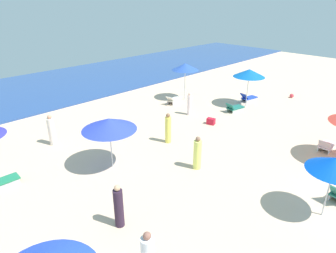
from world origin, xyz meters
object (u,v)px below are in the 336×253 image
umbrella_2 (185,67)px  umbrella_6 (109,124)px  umbrella_4 (335,164)px  beachgoer_2 (52,131)px  beachgoer_3 (168,129)px  lounge_chair_0_1 (1,181)px  beachgoer_1 (189,104)px  lounge_chair_2_0 (174,100)px  cooler_box_0 (211,121)px  lounge_chair_3_1 (248,98)px  lounge_chair_3_0 (235,108)px  beachgoer_4 (197,154)px  lounge_chair_1_1 (326,146)px  beachgoer_5 (119,207)px  beach_ball_2 (292,96)px  umbrella_3 (249,73)px

umbrella_2 → umbrella_6: bearing=-156.1°
umbrella_4 → beachgoer_2: bearing=109.8°
beachgoer_3 → lounge_chair_0_1: bearing=44.8°
umbrella_6 → beachgoer_1: size_ratio=1.60×
lounge_chair_2_0 → beachgoer_1: size_ratio=0.96×
umbrella_4 → cooler_box_0: umbrella_4 is taller
lounge_chair_0_1 → umbrella_6: size_ratio=0.55×
lounge_chair_3_1 → cooler_box_0: bearing=108.0°
lounge_chair_3_1 → umbrella_6: 12.89m
lounge_chair_3_0 → beachgoer_2: (-11.10, 3.99, 0.53)m
lounge_chair_3_1 → beachgoer_4: beachgoer_4 is taller
lounge_chair_1_1 → cooler_box_0: size_ratio=2.59×
lounge_chair_0_1 → lounge_chair_2_0: size_ratio=0.92×
lounge_chair_3_0 → umbrella_4: bearing=150.2°
beachgoer_5 → cooler_box_0: beachgoer_5 is taller
beach_ball_2 → beachgoer_2: bearing=162.1°
lounge_chair_2_0 → cooler_box_0: lounge_chair_2_0 is taller
cooler_box_0 → umbrella_4: bearing=-39.8°
beachgoer_3 → umbrella_2: bearing=-85.8°
umbrella_4 → beachgoer_3: umbrella_4 is taller
lounge_chair_3_1 → beachgoer_4: 10.64m
beachgoer_2 → beachgoer_5: 7.58m
lounge_chair_3_1 → umbrella_6: umbrella_6 is taller
umbrella_2 → lounge_chair_3_1: 5.31m
lounge_chair_0_1 → lounge_chair_2_0: bearing=-78.2°
lounge_chair_0_1 → lounge_chair_1_1: bearing=-121.1°
beach_ball_2 → lounge_chair_1_1: bearing=-144.8°
beachgoer_2 → beach_ball_2: bearing=53.1°
umbrella_3 → umbrella_2: bearing=117.3°
lounge_chair_1_1 → lounge_chair_2_0: 10.60m
umbrella_6 → umbrella_2: bearing=23.9°
lounge_chair_1_1 → umbrella_2: 10.92m
umbrella_2 → beachgoer_5: bearing=-146.8°
beachgoer_1 → beachgoer_5: beachgoer_5 is taller
umbrella_3 → beachgoer_1: bearing=158.1°
cooler_box_0 → beachgoer_5: bearing=-85.4°
lounge_chair_0_1 → umbrella_2: umbrella_2 is taller
umbrella_4 → umbrella_3: bearing=45.1°
umbrella_3 → beach_ball_2: umbrella_3 is taller
umbrella_3 → beachgoer_3: 8.28m
umbrella_6 → umbrella_3: bearing=0.9°
beachgoer_5 → beachgoer_3: bearing=-87.7°
umbrella_2 → lounge_chair_3_1: bearing=-49.7°
umbrella_3 → cooler_box_0: bearing=-175.9°
umbrella_2 → cooler_box_0: (-2.40, -4.40, -2.32)m
beachgoer_2 → beachgoer_3: size_ratio=1.01×
umbrella_6 → beachgoer_1: 7.86m
lounge_chair_3_1 → beachgoer_1: beachgoer_1 is taller
beachgoer_3 → cooler_box_0: beachgoer_3 is taller
beachgoer_3 → beach_ball_2: bearing=-127.4°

